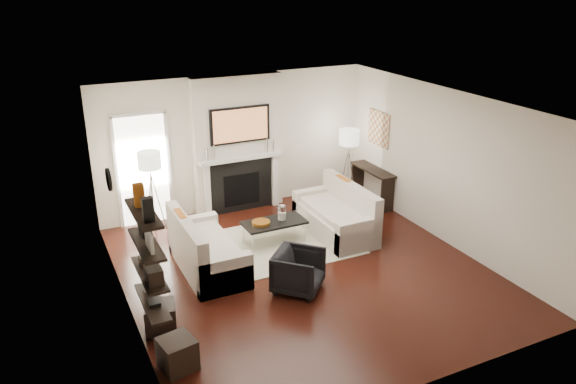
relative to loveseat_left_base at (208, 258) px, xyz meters
name	(u,v)px	position (x,y,z in m)	size (l,w,h in m)	color
room_envelope	(305,193)	(1.37, -0.71, 1.14)	(6.00, 6.00, 6.00)	#33110B
chimney_breast	(238,144)	(1.37, 2.17, 1.14)	(1.80, 0.25, 2.70)	silver
fireplace_surround	(242,186)	(1.37, 2.03, 0.31)	(1.30, 0.02, 1.04)	black
firebox	(242,189)	(1.37, 2.03, 0.24)	(0.75, 0.02, 0.65)	black
mantel_pilaster_l	(207,191)	(0.65, 2.00, 0.34)	(0.12, 0.08, 1.10)	white
mantel_pilaster_r	(275,180)	(2.09, 2.00, 0.34)	(0.12, 0.08, 1.10)	white
mantel_shelf	(242,158)	(1.37, 1.98, 0.91)	(1.70, 0.18, 0.07)	white
tv_body	(240,125)	(1.37, 2.01, 1.57)	(1.20, 0.06, 0.70)	black
tv_screen	(241,125)	(1.37, 1.97, 1.57)	(1.10, 0.01, 0.62)	#BF723F
candlestick_l_tall	(214,153)	(0.82, 1.99, 1.09)	(0.04, 0.04, 0.30)	silver
candlestick_l_short	(207,155)	(0.69, 1.99, 1.06)	(0.04, 0.04, 0.24)	silver
candlestick_r_tall	(267,145)	(1.92, 1.99, 1.09)	(0.04, 0.04, 0.30)	silver
candlestick_r_short	(273,146)	(2.05, 1.99, 1.06)	(0.04, 0.04, 0.24)	silver
hallway_panel	(143,171)	(-0.48, 2.27, 0.84)	(0.90, 0.02, 2.10)	white
door_trim_l	(117,175)	(-0.96, 2.25, 0.84)	(0.06, 0.06, 2.16)	white
door_trim_r	(169,167)	(0.00, 2.25, 0.84)	(0.06, 0.06, 2.16)	white
door_trim_top	(138,114)	(-0.48, 2.25, 1.92)	(1.02, 0.06, 0.06)	white
rug	(277,244)	(1.36, 0.33, -0.20)	(2.60, 2.00, 0.01)	beige
loveseat_left_base	(208,258)	(0.00, 0.00, 0.00)	(0.85, 1.80, 0.42)	beige
loveseat_left_back	(187,244)	(-0.33, 0.00, 0.32)	(0.18, 1.80, 0.80)	beige
loveseat_left_arm_n	(225,275)	(0.00, -0.81, 0.09)	(0.85, 0.18, 0.60)	beige
loveseat_left_arm_s	(194,233)	(0.00, 0.81, 0.09)	(0.85, 0.18, 0.60)	beige
loveseat_left_cushion	(211,242)	(0.05, 0.00, 0.26)	(0.63, 1.44, 0.10)	beige
pillow_left_orange	(181,225)	(-0.33, 0.30, 0.52)	(0.10, 0.42, 0.42)	#A15213
pillow_left_charcoal	(192,241)	(-0.33, -0.30, 0.51)	(0.10, 0.40, 0.40)	black
loveseat_right_base	(334,223)	(2.50, 0.28, 0.00)	(0.85, 1.80, 0.42)	beige
loveseat_right_back	(351,204)	(2.84, 0.28, 0.32)	(0.18, 1.80, 0.80)	beige
loveseat_right_arm_n	(358,236)	(2.50, -0.53, 0.09)	(0.85, 0.18, 0.60)	beige
loveseat_right_arm_s	(314,203)	(2.50, 1.09, 0.09)	(0.85, 0.18, 0.60)	beige
loveseat_right_cushion	(332,210)	(2.45, 0.28, 0.26)	(0.63, 1.44, 0.10)	beige
pillow_right_orange	(343,188)	(2.84, 0.58, 0.52)	(0.10, 0.42, 0.42)	#A15213
pillow_right_charcoal	(360,200)	(2.84, -0.02, 0.51)	(0.10, 0.40, 0.40)	black
coffee_table	(274,222)	(1.34, 0.40, 0.19)	(1.10, 0.55, 0.04)	black
coffee_leg_nw	(253,244)	(0.84, 0.18, -0.02)	(0.02, 0.02, 0.38)	silver
coffee_leg_ne	(305,233)	(1.84, 0.18, -0.02)	(0.02, 0.02, 0.38)	silver
coffee_leg_sw	(243,234)	(0.84, 0.62, -0.02)	(0.02, 0.02, 0.38)	silver
coffee_leg_se	(294,223)	(1.84, 0.62, -0.02)	(0.02, 0.02, 0.38)	silver
hurricane_glass	(282,213)	(1.49, 0.40, 0.35)	(0.15, 0.15, 0.26)	white
hurricane_candle	(282,216)	(1.49, 0.40, 0.29)	(0.10, 0.10, 0.15)	white
copper_bowl	(261,223)	(1.09, 0.40, 0.24)	(0.32, 0.32, 0.05)	#9F601A
armchair	(299,269)	(1.02, -1.19, 0.14)	(0.68, 0.63, 0.70)	black
lamp_left_post	(153,205)	(-0.48, 1.61, 0.39)	(0.02, 0.02, 1.20)	silver
lamp_left_shade	(149,160)	(-0.48, 1.61, 1.24)	(0.40, 0.40, 0.30)	white
lamp_left_leg_a	(160,204)	(-0.37, 1.61, 0.39)	(0.02, 0.02, 1.25)	silver
lamp_left_leg_b	(149,204)	(-0.54, 1.71, 0.39)	(0.02, 0.02, 1.25)	silver
lamp_left_leg_c	(152,208)	(-0.54, 1.51, 0.39)	(0.02, 0.02, 1.25)	silver
lamp_right_post	(348,177)	(3.42, 1.36, 0.39)	(0.02, 0.02, 1.20)	silver
lamp_right_shade	(349,137)	(3.42, 1.36, 1.24)	(0.40, 0.40, 0.30)	white
lamp_right_leg_a	(352,177)	(3.53, 1.36, 0.39)	(0.02, 0.02, 1.25)	silver
lamp_right_leg_b	(343,176)	(3.36, 1.46, 0.39)	(0.02, 0.02, 1.25)	silver
lamp_right_leg_c	(348,179)	(3.36, 1.26, 0.39)	(0.02, 0.02, 1.25)	silver
console_top	(373,170)	(3.94, 1.23, 0.52)	(0.35, 1.20, 0.04)	black
console_leg_n	(387,196)	(3.94, 0.68, 0.14)	(0.30, 0.04, 0.71)	black
console_leg_s	(358,179)	(3.94, 1.78, 0.14)	(0.30, 0.04, 0.71)	black
wall_art	(379,129)	(4.10, 1.34, 1.34)	(0.03, 0.70, 0.70)	tan
shelf_bottom	(153,302)	(-1.25, -1.71, 0.49)	(0.25, 1.00, 0.04)	black
shelf_lower	(150,274)	(-1.25, -1.71, 0.89)	(0.25, 1.00, 0.04)	black
shelf_upper	(147,244)	(-1.25, -1.71, 1.29)	(0.25, 1.00, 0.04)	black
shelf_top	(143,213)	(-1.25, -1.71, 1.69)	(0.25, 1.00, 0.04)	black
decor_magfile_a	(148,210)	(-1.25, -2.00, 1.85)	(0.12, 0.10, 0.28)	black
decor_magfile_b	(139,195)	(-1.25, -1.53, 1.85)	(0.12, 0.10, 0.28)	#A15213
decor_frame_a	(149,241)	(-1.25, -1.90, 1.42)	(0.04, 0.30, 0.22)	white
decor_frame_b	(142,229)	(-1.25, -1.49, 1.40)	(0.04, 0.22, 0.18)	black
decor_wine_rack	(154,275)	(-1.25, -1.98, 1.01)	(0.18, 0.25, 0.20)	black
decor_box_small	(145,260)	(-1.25, -1.49, 0.97)	(0.15, 0.12, 0.12)	black
decor_books	(154,302)	(-1.25, -1.78, 0.53)	(0.14, 0.20, 0.05)	black
decor_box_tall	(147,284)	(-1.25, -1.43, 0.60)	(0.10, 0.10, 0.18)	white
clock_rim	(109,180)	(-1.36, 0.19, 1.49)	(0.34, 0.34, 0.04)	black
clock_face	(110,179)	(-1.34, 0.19, 1.49)	(0.29, 0.29, 0.01)	white
ottoman_near	(161,318)	(-1.10, -1.33, -0.01)	(0.40, 0.40, 0.40)	black
ottoman_far	(177,354)	(-1.10, -2.17, -0.01)	(0.40, 0.40, 0.40)	black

